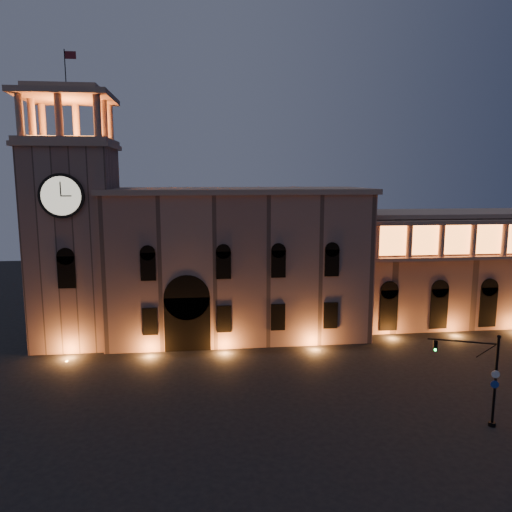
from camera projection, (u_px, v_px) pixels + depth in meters
name	position (u px, v px, depth m)	size (l,w,h in m)	color
ground	(285.00, 415.00, 40.10)	(160.00, 160.00, 0.00)	black
government_building	(237.00, 262.00, 59.97)	(30.80, 12.80, 17.60)	#8C675B
clock_tower	(75.00, 234.00, 56.28)	(9.80, 9.80, 32.40)	#8C675B
colonnade_wing	(492.00, 265.00, 66.13)	(40.60, 11.50, 14.50)	#876256
traffic_light	(483.00, 377.00, 37.97)	(4.99, 2.21, 7.30)	black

